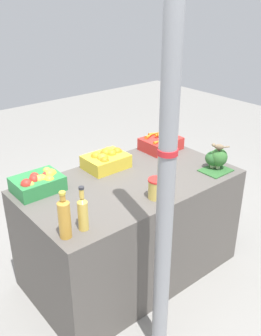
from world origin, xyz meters
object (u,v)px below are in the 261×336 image
carrot_crate (161,143)px  broccoli_pile (216,158)px  apple_crate (39,182)px  sparrow_bird (219,147)px  support_pole (167,174)px  pickle_jar (156,188)px  juice_bottle_amber (64,218)px  juice_bottle_golden (83,212)px  orange_crate (106,159)px

carrot_crate → broccoli_pile: bearing=-84.3°
apple_crate → sparrow_bird: size_ratio=2.85×
support_pole → pickle_jar: bearing=51.8°
carrot_crate → juice_bottle_amber: bearing=-155.6°
broccoli_pile → pickle_jar: (-0.66, -0.03, -0.02)m
sparrow_bird → broccoli_pile: bearing=-81.7°
pickle_jar → juice_bottle_golden: bearing=179.7°
juice_bottle_amber → support_pole: bearing=-44.1°
juice_bottle_golden → pickle_jar: juice_bottle_golden is taller
support_pole → orange_crate: (0.32, 0.96, -0.34)m
orange_crate → sparrow_bird: bearing=-43.7°
juice_bottle_golden → orange_crate: bearing=44.9°
orange_crate → juice_bottle_amber: size_ratio=1.13×
broccoli_pile → juice_bottle_amber: (-1.34, -0.03, 0.04)m
orange_crate → pickle_jar: (-0.02, -0.59, 0.00)m
carrot_crate → juice_bottle_amber: 1.41m
apple_crate → pickle_jar: 0.79m
broccoli_pile → apple_crate: bearing=155.8°
support_pole → broccoli_pile: support_pole is taller
carrot_crate → sparrow_bird: 0.60m
support_pole → carrot_crate: (0.89, 0.96, -0.36)m
juice_bottle_amber → sparrow_bird: bearing=0.2°
support_pole → sparrow_bird: support_pole is taller
apple_crate → juice_bottle_golden: size_ratio=1.17×
juice_bottle_amber → pickle_jar: juice_bottle_amber is taller
broccoli_pile → sparrow_bird: size_ratio=1.96×
juice_bottle_golden → sparrow_bird: bearing=0.2°
sparrow_bird → juice_bottle_golden: bearing=51.0°
broccoli_pile → sparrow_bird: bearing=-132.5°
orange_crate → pickle_jar: bearing=-92.2°
apple_crate → juice_bottle_golden: bearing=-91.6°
broccoli_pile → orange_crate: bearing=138.8°
carrot_crate → apple_crate: bearing=-179.5°
juice_bottle_golden → pickle_jar: 0.57m
carrot_crate → juice_bottle_golden: bearing=-153.4°
juice_bottle_golden → broccoli_pile: bearing=1.5°
apple_crate → juice_bottle_amber: juice_bottle_amber is taller
pickle_jar → sparrow_bird: sparrow_bird is taller
orange_crate → carrot_crate: size_ratio=1.00×
orange_crate → juice_bottle_amber: 0.92m
apple_crate → broccoli_pile: broccoli_pile is taller
orange_crate → juice_bottle_amber: (-0.70, -0.58, 0.06)m
support_pole → pickle_jar: (0.29, 0.37, -0.34)m
orange_crate → juice_bottle_amber: juice_bottle_amber is taller
apple_crate → broccoli_pile: 1.32m
orange_crate → juice_bottle_golden: (-0.59, -0.58, 0.04)m
juice_bottle_golden → pickle_jar: (0.56, -0.00, -0.04)m
juice_bottle_amber → orange_crate: bearing=39.7°
broccoli_pile → carrot_crate: bearing=95.7°
carrot_crate → support_pole: bearing=-133.0°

